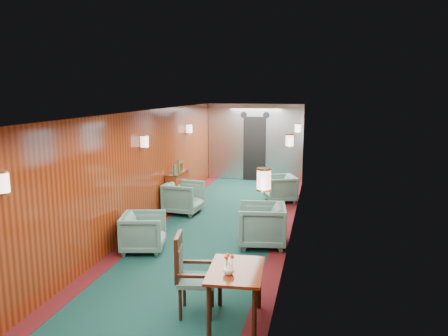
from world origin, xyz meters
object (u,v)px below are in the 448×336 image
armchair_right_far (280,188)px  armchair_left_near (143,232)px  side_chair (189,271)px  armchair_right_near (262,225)px  credenza (177,189)px  armchair_left_far (184,198)px  dining_table (236,278)px

armchair_right_far → armchair_left_near: bearing=-47.3°
side_chair → armchair_right_near: bearing=68.0°
side_chair → credenza: (-1.80, 4.89, -0.12)m
credenza → armchair_left_near: bearing=-82.9°
credenza → armchair_left_far: bearing=-57.4°
armchair_left_near → armchair_right_near: (2.00, 0.72, 0.05)m
armchair_left_near → armchair_right_far: 4.49m
side_chair → armchair_right_near: side_chair is taller
credenza → armchair_right_far: (2.39, 1.06, -0.10)m
armchair_left_far → armchair_right_near: 2.68m
credenza → side_chair: bearing=-69.8°
credenza → armchair_left_near: 2.98m
armchair_left_far → dining_table: bearing=-149.7°
side_chair → credenza: 5.21m
credenza → armchair_right_near: size_ratio=1.34×
credenza → armchair_right_far: credenza is taller
dining_table → credenza: size_ratio=0.85×
side_chair → dining_table: bearing=-18.5°
dining_table → armchair_right_near: armchair_right_near is taller
dining_table → armchair_right_far: size_ratio=1.30×
dining_table → side_chair: side_chair is taller
armchair_left_far → armchair_right_far: (2.07, 1.56, -0.03)m
armchair_left_far → armchair_right_far: armchair_left_far is taller
dining_table → side_chair: size_ratio=0.92×
armchair_right_near → armchair_left_near: bearing=-78.0°
side_chair → armchair_left_far: bearing=98.7°
armchair_left_near → armchair_right_near: 2.12m
dining_table → side_chair: (-0.62, 0.09, -0.01)m
armchair_right_far → armchair_right_near: bearing=-21.0°
dining_table → armchair_right_far: 6.05m
armchair_left_near → armchair_right_far: same height
dining_table → credenza: (-2.42, 4.98, -0.14)m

